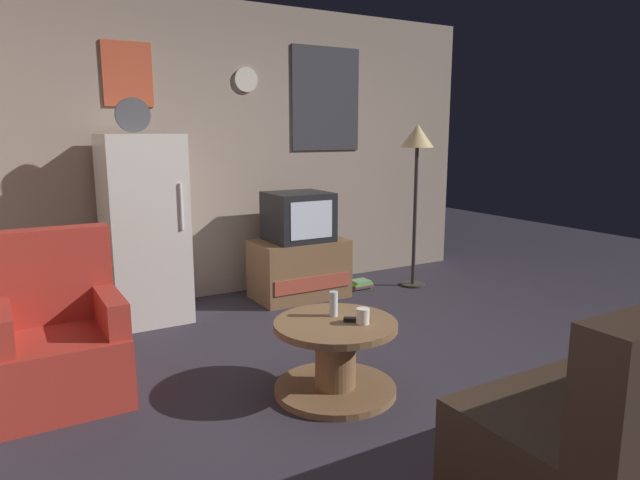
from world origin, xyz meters
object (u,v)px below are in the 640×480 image
object	(u,v)px
crt_tv	(298,216)
book_stack	(360,285)
wine_glass	(333,304)
remote_control	(357,320)
fridge	(144,228)
mug_ceramic_white	(363,316)
standing_lamp	(417,149)
armchair	(59,341)
coffee_table	(335,357)
tv_stand	(299,269)

from	to	relation	value
crt_tv	book_stack	distance (m)	0.96
crt_tv	wine_glass	bearing A→B (deg)	-111.66
remote_control	crt_tv	bearing A→B (deg)	105.91
fridge	mug_ceramic_white	distance (m)	2.17
fridge	remote_control	distance (m)	2.13
mug_ceramic_white	wine_glass	bearing A→B (deg)	109.83
crt_tv	standing_lamp	xyz separation A→B (m)	(1.18, -0.22, 0.60)
standing_lamp	mug_ceramic_white	world-z (taller)	standing_lamp
wine_glass	book_stack	bearing A→B (deg)	51.37
crt_tv	armchair	xyz separation A→B (m)	(-2.13, -1.08, -0.42)
coffee_table	wine_glass	bearing A→B (deg)	65.65
fridge	coffee_table	bearing A→B (deg)	-71.92
armchair	book_stack	distance (m)	2.97
tv_stand	remote_control	size ratio (longest dim) A/B	5.60
coffee_table	book_stack	distance (m)	2.24
remote_control	book_stack	xyz separation A→B (m)	(1.27, 1.82, -0.40)
standing_lamp	coffee_table	xyz separation A→B (m)	(-1.92, -1.62, -1.14)
coffee_table	armchair	size ratio (longest dim) A/B	0.75
crt_tv	remote_control	size ratio (longest dim) A/B	3.60
wine_glass	mug_ceramic_white	world-z (taller)	wine_glass
fridge	mug_ceramic_white	bearing A→B (deg)	-69.91
standing_lamp	wine_glass	xyz separation A→B (m)	(-1.87, -1.53, -0.85)
standing_lamp	fridge	bearing A→B (deg)	173.35
remote_control	book_stack	distance (m)	2.26
tv_stand	crt_tv	bearing A→B (deg)	-172.30
tv_stand	book_stack	world-z (taller)	tv_stand
wine_glass	mug_ceramic_white	xyz separation A→B (m)	(0.07, -0.20, -0.03)
mug_ceramic_white	remote_control	size ratio (longest dim) A/B	0.60
fridge	book_stack	bearing A→B (deg)	-4.30
coffee_table	crt_tv	bearing A→B (deg)	68.20
armchair	standing_lamp	bearing A→B (deg)	14.57
coffee_table	fridge	bearing A→B (deg)	108.08
fridge	wine_glass	distance (m)	1.95
book_stack	crt_tv	bearing A→B (deg)	173.62
fridge	remote_control	size ratio (longest dim) A/B	11.80
fridge	mug_ceramic_white	xyz separation A→B (m)	(0.74, -2.02, -0.27)
wine_glass	book_stack	size ratio (longest dim) A/B	0.70
wine_glass	standing_lamp	bearing A→B (deg)	39.15
standing_lamp	wine_glass	world-z (taller)	standing_lamp
standing_lamp	book_stack	distance (m)	1.43
crt_tv	mug_ceramic_white	size ratio (longest dim) A/B	6.00
fridge	tv_stand	world-z (taller)	fridge
tv_stand	crt_tv	distance (m)	0.49
crt_tv	standing_lamp	bearing A→B (deg)	-10.43
standing_lamp	wine_glass	distance (m)	2.56
crt_tv	armchair	size ratio (longest dim) A/B	0.56
fridge	tv_stand	size ratio (longest dim) A/B	2.11
armchair	remote_control	bearing A→B (deg)	-28.53
mug_ceramic_white	crt_tv	bearing A→B (deg)	72.33
remote_control	armchair	xyz separation A→B (m)	(-1.50, 0.82, -0.11)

